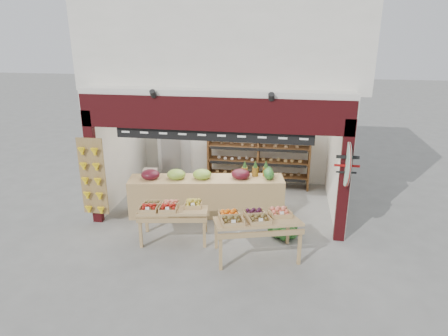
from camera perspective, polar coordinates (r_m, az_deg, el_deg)
ground at (r=10.06m, az=-0.45°, el=-6.03°), size 60.00×60.00×0.00m
shop_structure at (r=10.71m, az=1.02°, el=17.22°), size 6.36×5.12×5.40m
banana_board at (r=9.44m, az=-18.30°, el=-1.45°), size 0.60×0.15×1.80m
gift_sign at (r=8.31m, az=17.15°, el=0.56°), size 0.04×0.93×0.92m
back_shelving at (r=11.26m, az=4.96°, el=2.93°), size 2.88×0.47×1.79m
refrigerator at (r=11.78m, az=-7.08°, el=2.38°), size 0.82×0.82×1.82m
cardboard_stack at (r=11.29m, az=-9.39°, el=-2.10°), size 0.99×0.72×0.65m
mid_counter at (r=9.69m, az=-2.59°, el=-3.80°), size 3.76×1.35×1.15m
display_table_left at (r=8.53m, az=-7.84°, el=-5.76°), size 1.55×1.03×0.93m
display_table_right at (r=7.82m, az=4.21°, el=-7.27°), size 1.82×1.33×1.04m
watermelon_pile at (r=8.90m, az=8.45°, el=-8.56°), size 0.66×0.66×0.52m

